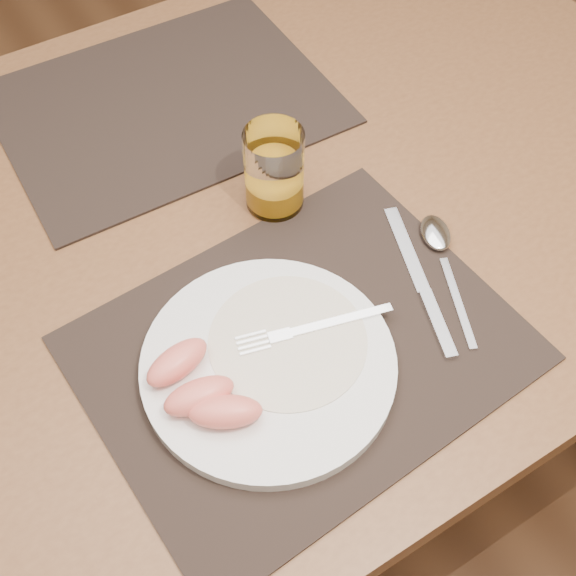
% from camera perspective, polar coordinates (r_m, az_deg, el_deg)
% --- Properties ---
extents(ground, '(5.00, 5.00, 0.00)m').
position_cam_1_polar(ground, '(1.55, -3.01, -12.72)').
color(ground, brown).
rests_on(ground, ground).
extents(table, '(1.40, 0.90, 0.75)m').
position_cam_1_polar(table, '(0.97, -4.69, 2.80)').
color(table, brown).
rests_on(table, ground).
extents(placemat_near, '(0.47, 0.38, 0.00)m').
position_cam_1_polar(placemat_near, '(0.79, 1.06, -4.78)').
color(placemat_near, black).
rests_on(placemat_near, table).
extents(placemat_far, '(0.46, 0.36, 0.00)m').
position_cam_1_polar(placemat_far, '(1.06, -9.66, 14.16)').
color(placemat_far, black).
rests_on(placemat_far, table).
extents(plate, '(0.27, 0.27, 0.02)m').
position_cam_1_polar(plate, '(0.76, -1.55, -6.06)').
color(plate, white).
rests_on(plate, placemat_near).
extents(plate_dressing, '(0.17, 0.17, 0.00)m').
position_cam_1_polar(plate_dressing, '(0.77, -0.02, -4.17)').
color(plate_dressing, white).
rests_on(plate_dressing, plate).
extents(fork, '(0.17, 0.06, 0.00)m').
position_cam_1_polar(fork, '(0.77, 1.08, -3.37)').
color(fork, silver).
rests_on(fork, plate).
extents(knife, '(0.09, 0.21, 0.01)m').
position_cam_1_polar(knife, '(0.84, 10.71, -0.24)').
color(knife, silver).
rests_on(knife, placemat_near).
extents(spoon, '(0.10, 0.18, 0.01)m').
position_cam_1_polar(spoon, '(0.88, 11.82, 3.54)').
color(spoon, silver).
rests_on(spoon, placemat_near).
extents(juice_glass, '(0.07, 0.07, 0.11)m').
position_cam_1_polar(juice_glass, '(0.88, -1.10, 9.06)').
color(juice_glass, white).
rests_on(juice_glass, placemat_near).
extents(grapefruit_wedges, '(0.10, 0.13, 0.03)m').
position_cam_1_polar(grapefruit_wedges, '(0.73, -6.96, -7.96)').
color(grapefruit_wedges, '#F67864').
rests_on(grapefruit_wedges, plate).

